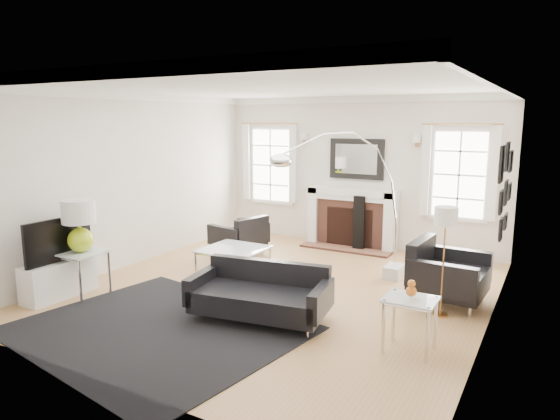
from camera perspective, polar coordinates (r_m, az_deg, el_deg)
The scene contains 25 objects.
floor at distance 7.15m, azimuth -0.17°, elevation -9.08°, with size 6.00×6.00×0.00m, color #AA8347.
back_wall at distance 9.52m, azimuth 8.80°, elevation 4.30°, with size 5.50×0.04×2.80m, color silver.
front_wall at distance 4.50m, azimuth -19.40°, elevation -2.75°, with size 5.50×0.04×2.80m, color silver.
left_wall at distance 8.51m, azimuth -16.53°, elevation 3.30°, with size 0.04×6.00×2.80m, color silver.
right_wall at distance 5.98m, azimuth 23.42°, elevation 0.09°, with size 0.04×6.00×2.80m, color silver.
ceiling at distance 6.76m, azimuth -0.18°, elevation 13.92°, with size 5.50×6.00×0.02m, color white.
crown_molding at distance 6.76m, azimuth -0.18°, elevation 13.41°, with size 5.50×6.00×0.12m, color white.
fireplace at distance 9.46m, azimuth 8.20°, elevation -0.98°, with size 1.70×0.69×1.11m.
mantel_mirror at distance 9.46m, azimuth 8.74°, elevation 5.79°, with size 1.05×0.07×0.75m.
window_left at distance 10.27m, azimuth -1.04°, elevation 5.18°, with size 1.24×0.15×1.62m.
window_right at distance 8.99m, azimuth 19.81°, elevation 3.84°, with size 1.24×0.15×1.62m.
gallery_wall at distance 7.24m, azimuth 24.36°, elevation 2.72°, with size 0.04×1.73×1.29m.
tv_unit at distance 7.41m, azimuth -23.92°, elevation -6.63°, with size 0.35×1.00×1.09m.
area_rug at distance 6.03m, azimuth -13.89°, elevation -13.11°, with size 3.05×2.54×0.01m, color black.
sofa at distance 6.08m, azimuth -2.21°, elevation -9.69°, with size 1.75×1.01×0.54m.
armchair_left at distance 8.93m, azimuth -4.45°, elevation -3.03°, with size 0.92×0.99×0.57m.
armchair_right at distance 6.92m, azimuth 18.29°, elevation -7.02°, with size 0.95×1.04×0.67m.
coffee_table at distance 7.79m, azimuth -5.33°, elevation -4.61°, with size 0.91×0.91×0.41m.
side_table_left at distance 7.28m, azimuth -21.71°, elevation -5.31°, with size 0.56×0.56×0.62m.
nesting_table at distance 5.38m, azimuth 14.67°, elevation -10.94°, with size 0.52×0.44×0.57m.
gourd_lamp at distance 7.17m, azimuth -21.98°, elevation -1.31°, with size 0.44×0.44×0.71m.
orange_vase at distance 5.30m, azimuth 14.78°, elevation -8.74°, with size 0.11×0.11×0.18m.
arc_floor_lamp at distance 7.26m, azimuth 6.90°, elevation 1.21°, with size 1.61×1.50×2.29m.
stick_floor_lamp at distance 6.24m, azimuth 18.41°, elevation -1.30°, with size 0.27×0.27×1.35m.
speaker_tower at distance 9.26m, azimuth 9.10°, elevation -1.46°, with size 0.20×0.20×1.01m, color black.
Camera 1 is at (3.33, -5.87, 2.37)m, focal length 32.00 mm.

